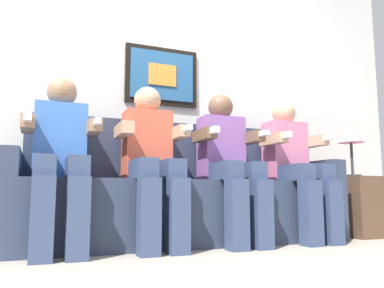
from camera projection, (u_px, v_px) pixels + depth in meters
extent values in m
plane|color=#9E9384|center=(201.00, 250.00, 2.45)|extent=(6.31, 6.31, 0.00)
cube|color=silver|center=(165.00, 84.00, 3.32)|extent=(4.86, 0.05, 2.60)
cube|color=black|center=(162.00, 76.00, 3.28)|extent=(0.63, 0.03, 0.50)
cube|color=#26598C|center=(162.00, 76.00, 3.26)|extent=(0.55, 0.02, 0.42)
cube|color=orange|center=(162.00, 75.00, 3.25)|extent=(0.24, 0.02, 0.18)
cube|color=#333D56|center=(185.00, 212.00, 2.75)|extent=(2.18, 0.58, 0.45)
cube|color=#333D56|center=(175.00, 153.00, 3.01)|extent=(2.18, 0.14, 0.45)
cube|color=#333D56|center=(6.00, 201.00, 2.33)|extent=(0.14, 0.58, 0.62)
cube|color=#333D56|center=(315.00, 199.00, 3.19)|extent=(0.14, 0.58, 0.62)
cube|color=#3F72CC|center=(60.00, 141.00, 2.48)|extent=(0.32, 0.20, 0.48)
sphere|color=#9E7556|center=(62.00, 92.00, 2.52)|extent=(0.19, 0.19, 0.19)
cube|color=#38476B|center=(44.00, 167.00, 2.24)|extent=(0.12, 0.40, 0.12)
cube|color=#38476B|center=(76.00, 168.00, 2.30)|extent=(0.12, 0.40, 0.12)
cube|color=#38476B|center=(42.00, 219.00, 2.02)|extent=(0.12, 0.12, 0.45)
cube|color=#38476B|center=(78.00, 218.00, 2.08)|extent=(0.12, 0.12, 0.45)
cube|color=#9E7556|center=(28.00, 124.00, 2.31)|extent=(0.08, 0.28, 0.08)
cube|color=#9E7556|center=(93.00, 128.00, 2.45)|extent=(0.08, 0.28, 0.08)
cube|color=white|center=(97.00, 122.00, 2.30)|extent=(0.04, 0.13, 0.04)
cube|color=white|center=(28.00, 118.00, 2.16)|extent=(0.04, 0.10, 0.04)
cube|color=#D8593F|center=(147.00, 146.00, 2.69)|extent=(0.32, 0.20, 0.48)
sphere|color=tan|center=(148.00, 100.00, 2.73)|extent=(0.19, 0.19, 0.19)
cube|color=#38476B|center=(141.00, 169.00, 2.45)|extent=(0.12, 0.40, 0.12)
cube|color=#38476B|center=(168.00, 170.00, 2.52)|extent=(0.12, 0.40, 0.12)
cube|color=#38476B|center=(149.00, 216.00, 2.23)|extent=(0.12, 0.12, 0.45)
cube|color=#38476B|center=(178.00, 216.00, 2.30)|extent=(0.12, 0.12, 0.45)
cube|color=tan|center=(124.00, 130.00, 2.52)|extent=(0.08, 0.28, 0.08)
cube|color=tan|center=(178.00, 133.00, 2.66)|extent=(0.08, 0.28, 0.08)
cube|color=white|center=(187.00, 128.00, 2.52)|extent=(0.04, 0.13, 0.04)
cube|color=#8C59A5|center=(221.00, 149.00, 2.91)|extent=(0.32, 0.20, 0.48)
sphere|color=brown|center=(221.00, 107.00, 2.95)|extent=(0.19, 0.19, 0.19)
cube|color=#38476B|center=(222.00, 171.00, 2.67)|extent=(0.12, 0.40, 0.12)
cube|color=#38476B|center=(245.00, 172.00, 2.73)|extent=(0.12, 0.40, 0.12)
cube|color=#38476B|center=(237.00, 214.00, 2.44)|extent=(0.12, 0.12, 0.45)
cube|color=#38476B|center=(261.00, 214.00, 2.51)|extent=(0.12, 0.12, 0.45)
cube|color=brown|center=(204.00, 135.00, 2.74)|extent=(0.08, 0.28, 0.08)
cube|color=brown|center=(251.00, 138.00, 2.88)|extent=(0.08, 0.28, 0.08)
cube|color=white|center=(262.00, 134.00, 2.73)|extent=(0.04, 0.13, 0.04)
cube|color=white|center=(214.00, 130.00, 2.59)|extent=(0.04, 0.10, 0.04)
cube|color=pink|center=(285.00, 152.00, 3.12)|extent=(0.32, 0.20, 0.48)
sphere|color=tan|center=(284.00, 113.00, 3.16)|extent=(0.19, 0.19, 0.19)
cube|color=#38476B|center=(292.00, 173.00, 2.88)|extent=(0.12, 0.40, 0.12)
cube|color=#38476B|center=(311.00, 174.00, 2.95)|extent=(0.12, 0.40, 0.12)
cube|color=#38476B|center=(311.00, 213.00, 2.66)|extent=(0.12, 0.12, 0.45)
cube|color=#38476B|center=(331.00, 212.00, 2.72)|extent=(0.12, 0.12, 0.45)
cube|color=tan|center=(273.00, 139.00, 2.95)|extent=(0.08, 0.28, 0.08)
cube|color=tan|center=(313.00, 142.00, 3.09)|extent=(0.08, 0.28, 0.08)
cube|color=white|center=(327.00, 138.00, 2.94)|extent=(0.04, 0.13, 0.04)
cube|color=white|center=(286.00, 135.00, 2.80)|extent=(0.04, 0.10, 0.04)
cube|color=brown|center=(361.00, 206.00, 3.27)|extent=(0.40, 0.40, 0.50)
cylinder|color=#333338|center=(353.00, 176.00, 3.33)|extent=(0.14, 0.14, 0.02)
cylinder|color=#333338|center=(352.00, 159.00, 3.35)|extent=(0.02, 0.02, 0.28)
cone|color=pink|center=(351.00, 134.00, 3.37)|extent=(0.22, 0.22, 0.16)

